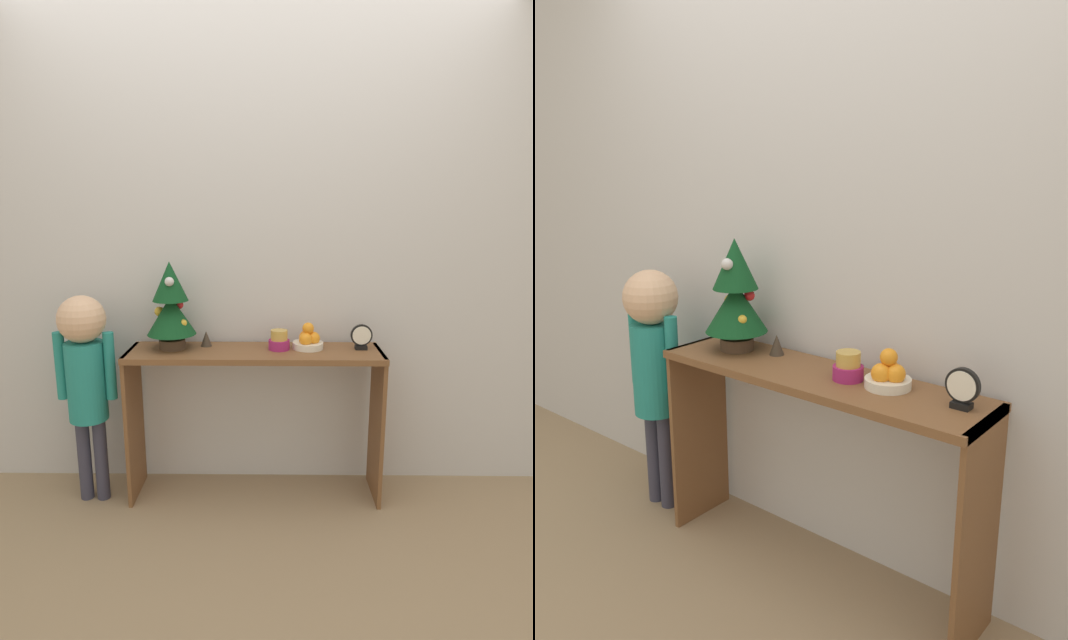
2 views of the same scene
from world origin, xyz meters
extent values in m
plane|color=#997F60|center=(0.00, 0.00, 0.00)|extent=(12.00, 12.00, 0.00)
cube|color=silver|center=(0.00, 0.38, 1.25)|extent=(7.00, 0.05, 2.50)
cube|color=brown|center=(0.00, 0.17, 0.79)|extent=(1.29, 0.33, 0.03)
cube|color=brown|center=(-0.64, 0.17, 0.40)|extent=(0.02, 0.31, 0.80)
cube|color=brown|center=(0.64, 0.17, 0.40)|extent=(0.02, 0.31, 0.80)
cylinder|color=#4C3828|center=(-0.42, 0.20, 0.83)|extent=(0.13, 0.13, 0.05)
cylinder|color=brown|center=(-0.42, 0.20, 0.87)|extent=(0.02, 0.02, 0.04)
cone|color=#0F421E|center=(-0.42, 0.20, 0.98)|extent=(0.25, 0.25, 0.20)
cone|color=#0F421E|center=(-0.42, 0.20, 1.15)|extent=(0.18, 0.18, 0.20)
sphere|color=gold|center=(-0.49, 0.23, 0.99)|extent=(0.05, 0.05, 0.05)
sphere|color=silver|center=(-0.42, 0.15, 1.15)|extent=(0.05, 0.05, 0.05)
sphere|color=red|center=(-0.39, 0.24, 1.02)|extent=(0.04, 0.04, 0.04)
sphere|color=red|center=(-0.47, 0.21, 1.08)|extent=(0.05, 0.05, 0.05)
sphere|color=gold|center=(-0.36, 0.16, 0.94)|extent=(0.04, 0.04, 0.04)
cylinder|color=silver|center=(0.27, 0.21, 0.82)|extent=(0.16, 0.16, 0.03)
sphere|color=orange|center=(0.30, 0.21, 0.85)|extent=(0.07, 0.07, 0.07)
sphere|color=orange|center=(0.26, 0.23, 0.85)|extent=(0.07, 0.07, 0.07)
sphere|color=orange|center=(0.26, 0.18, 0.85)|extent=(0.07, 0.07, 0.07)
sphere|color=orange|center=(0.27, 0.21, 0.91)|extent=(0.06, 0.06, 0.06)
cylinder|color=#9E2366|center=(0.12, 0.19, 0.83)|extent=(0.11, 0.11, 0.05)
cylinder|color=gold|center=(0.12, 0.19, 0.88)|extent=(0.09, 0.09, 0.05)
cube|color=black|center=(0.54, 0.19, 0.81)|extent=(0.06, 0.04, 0.02)
cylinder|color=black|center=(0.54, 0.19, 0.88)|extent=(0.11, 0.02, 0.11)
cylinder|color=white|center=(0.54, 0.18, 0.88)|extent=(0.09, 0.00, 0.09)
cone|color=#382D23|center=(-0.26, 0.24, 0.84)|extent=(0.06, 0.06, 0.08)
cylinder|color=#38384C|center=(-0.89, 0.11, 0.22)|extent=(0.07, 0.07, 0.45)
cylinder|color=#38384C|center=(-0.80, 0.11, 0.22)|extent=(0.07, 0.07, 0.45)
cylinder|color=teal|center=(-0.85, 0.11, 0.65)|extent=(0.19, 0.19, 0.41)
sphere|color=#E0B28E|center=(-0.85, 0.11, 0.97)|extent=(0.24, 0.24, 0.24)
cylinder|color=teal|center=(-0.97, 0.11, 0.73)|extent=(0.05, 0.05, 0.35)
cylinder|color=teal|center=(-0.72, 0.11, 0.73)|extent=(0.05, 0.05, 0.35)
camera|label=1|loc=(0.09, -2.27, 1.50)|focal=28.00mm
camera|label=2|loc=(1.28, -1.50, 1.54)|focal=35.00mm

